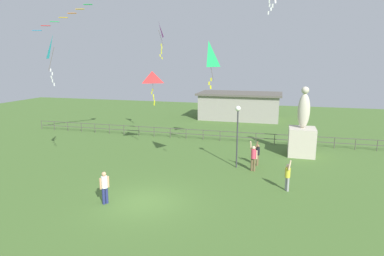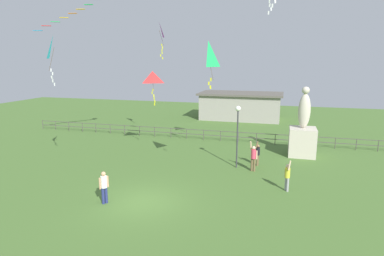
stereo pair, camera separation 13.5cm
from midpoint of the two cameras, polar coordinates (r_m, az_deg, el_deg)
The scene contains 13 objects.
ground_plane at distance 17.44m, azimuth -8.79°, elevation -12.87°, with size 80.00×80.00×0.00m, color #476B2D.
statue_monument at distance 26.21m, azimuth 18.78°, elevation -1.29°, with size 1.98×1.98×5.35m.
lamppost at distance 21.86m, azimuth 7.92°, elevation 0.90°, with size 0.36×0.36×4.30m.
person_0 at distance 23.07m, azimuth 11.39°, elevation -4.37°, with size 0.34×0.47×1.79m.
person_1 at distance 19.06m, azimuth 16.38°, elevation -8.02°, with size 0.33×0.48×1.86m.
person_2 at distance 17.31m, azimuth -15.46°, elevation -9.80°, with size 0.34×0.45×1.73m.
person_3 at distance 21.82m, azimuth 10.65°, elevation -4.95°, with size 0.53×0.37×2.03m.
kite_0 at distance 22.06m, azimuth -23.46°, elevation 12.71°, with size 0.83×0.80×3.08m.
kite_2 at distance 18.81m, azimuth 2.72°, elevation 12.74°, with size 0.80×0.94×2.69m.
kite_3 at distance 28.53m, azimuth -6.06°, elevation 16.72°, with size 0.79×1.14×3.08m.
kite_4 at distance 25.13m, azimuth -7.21°, elevation 8.61°, with size 1.29×1.01×2.56m.
waterfront_railing at distance 29.97m, azimuth 1.58°, elevation -0.91°, with size 36.05×0.06×0.95m.
pavilion_building at distance 41.08m, azimuth 8.34°, elevation 3.94°, with size 10.24×5.58×3.31m.
Camera 1 is at (6.57, -14.42, 7.26)m, focal length 30.09 mm.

